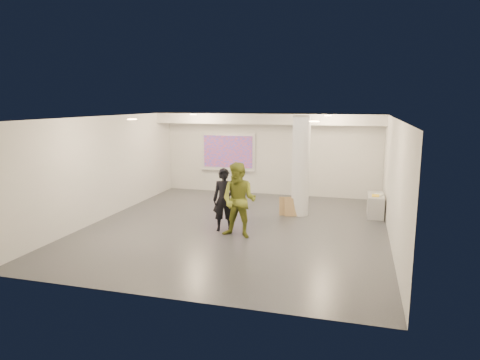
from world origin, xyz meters
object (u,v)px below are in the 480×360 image
(projection_screen, at_px, (228,152))
(woman, at_px, (224,200))
(man, at_px, (239,200))
(column, at_px, (301,166))
(credenza, at_px, (375,205))

(projection_screen, xyz_separation_m, woman, (1.39, -4.83, -0.69))
(woman, height_order, man, man)
(column, relative_size, credenza, 2.70)
(column, distance_m, woman, 2.85)
(man, bearing_deg, projection_screen, 116.38)
(column, xyz_separation_m, man, (-1.19, -2.61, -0.54))
(column, distance_m, projection_screen, 4.08)
(column, xyz_separation_m, credenza, (2.22, 0.49, -1.18))
(projection_screen, height_order, woman, projection_screen)
(column, distance_m, man, 2.92)
(column, bearing_deg, projection_screen, 139.44)
(column, height_order, woman, column)
(credenza, xyz_separation_m, man, (-3.41, -3.10, 0.63))
(projection_screen, relative_size, credenza, 1.89)
(projection_screen, distance_m, credenza, 5.87)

